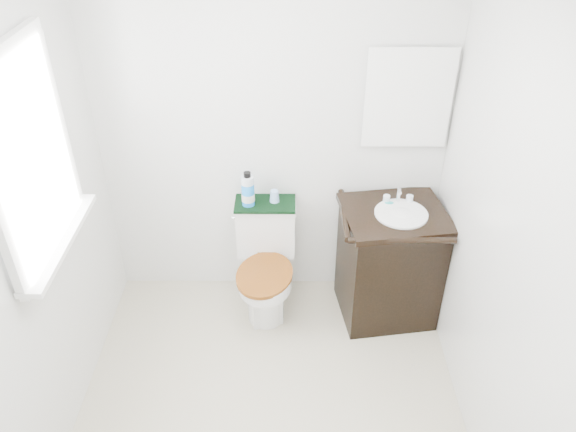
{
  "coord_description": "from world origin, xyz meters",
  "views": [
    {
      "loc": [
        0.11,
        -1.98,
        2.75
      ],
      "look_at": [
        0.1,
        0.75,
        0.89
      ],
      "focal_mm": 35.0,
      "sensor_mm": 36.0,
      "label": 1
    }
  ],
  "objects_px": {
    "vanity": "(389,261)",
    "toilet": "(266,266)",
    "cup": "(274,196)",
    "trash_bin": "(265,302)",
    "mouthwash_bottle": "(248,190)"
  },
  "relations": [
    {
      "from": "toilet",
      "to": "vanity",
      "type": "xyz_separation_m",
      "value": [
        0.82,
        -0.07,
        0.1
      ]
    },
    {
      "from": "vanity",
      "to": "mouthwash_bottle",
      "type": "height_order",
      "value": "mouthwash_bottle"
    },
    {
      "from": "toilet",
      "to": "cup",
      "type": "xyz_separation_m",
      "value": [
        0.06,
        0.14,
        0.47
      ]
    },
    {
      "from": "trash_bin",
      "to": "mouthwash_bottle",
      "type": "relative_size",
      "value": 1.35
    },
    {
      "from": "toilet",
      "to": "cup",
      "type": "distance_m",
      "value": 0.5
    },
    {
      "from": "toilet",
      "to": "cup",
      "type": "bearing_deg",
      "value": 65.72
    },
    {
      "from": "vanity",
      "to": "mouthwash_bottle",
      "type": "xyz_separation_m",
      "value": [
        -0.92,
        0.16,
        0.44
      ]
    },
    {
      "from": "vanity",
      "to": "toilet",
      "type": "bearing_deg",
      "value": 175.31
    },
    {
      "from": "toilet",
      "to": "mouthwash_bottle",
      "type": "xyz_separation_m",
      "value": [
        -0.11,
        0.1,
        0.54
      ]
    },
    {
      "from": "vanity",
      "to": "cup",
      "type": "relative_size",
      "value": 11.5
    },
    {
      "from": "toilet",
      "to": "trash_bin",
      "type": "xyz_separation_m",
      "value": [
        -0.0,
        -0.17,
        -0.17
      ]
    },
    {
      "from": "mouthwash_bottle",
      "to": "cup",
      "type": "distance_m",
      "value": 0.19
    },
    {
      "from": "mouthwash_bottle",
      "to": "cup",
      "type": "relative_size",
      "value": 2.97
    },
    {
      "from": "trash_bin",
      "to": "mouthwash_bottle",
      "type": "distance_m",
      "value": 0.77
    },
    {
      "from": "trash_bin",
      "to": "cup",
      "type": "distance_m",
      "value": 0.72
    }
  ]
}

